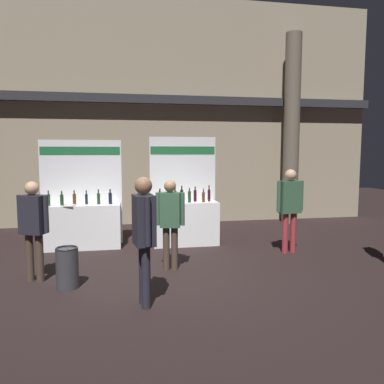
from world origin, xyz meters
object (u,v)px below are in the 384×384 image
at_px(exhibitor_booth_1, 185,218).
at_px(visitor_1, 33,222).
at_px(visitor_2, 170,217).
at_px(visitor_4, 290,203).
at_px(visitor_0, 144,229).
at_px(exhibitor_booth_0, 81,221).
at_px(trash_bin, 67,268).

xyz_separation_m(exhibitor_booth_1, visitor_1, (-2.83, -2.08, 0.37)).
bearing_deg(visitor_2, visitor_4, 27.10).
bearing_deg(visitor_0, visitor_1, 43.48).
bearing_deg(visitor_4, visitor_0, -149.74).
height_order(exhibitor_booth_0, exhibitor_booth_1, exhibitor_booth_1).
distance_m(exhibitor_booth_0, visitor_2, 2.65).
relative_size(exhibitor_booth_0, trash_bin, 3.71).
xyz_separation_m(visitor_0, visitor_1, (-1.71, 1.33, -0.09)).
height_order(exhibitor_booth_0, visitor_1, exhibitor_booth_0).
relative_size(exhibitor_booth_0, visitor_4, 1.36).
bearing_deg(exhibitor_booth_0, visitor_1, -103.16).
relative_size(exhibitor_booth_1, visitor_1, 1.50).
relative_size(exhibitor_booth_1, visitor_2, 1.52).
distance_m(exhibitor_booth_1, visitor_2, 1.98).
height_order(visitor_2, visitor_4, visitor_4).
bearing_deg(trash_bin, visitor_1, 143.42).
distance_m(trash_bin, visitor_0, 1.64).
xyz_separation_m(exhibitor_booth_0, visitor_4, (4.35, -1.25, 0.47)).
relative_size(exhibitor_booth_1, trash_bin, 3.83).
bearing_deg(visitor_1, visitor_4, 33.52).
bearing_deg(visitor_4, exhibitor_booth_0, 158.67).
bearing_deg(visitor_1, exhibitor_booth_1, 59.14).
distance_m(exhibitor_booth_0, exhibitor_booth_1, 2.32).
bearing_deg(exhibitor_booth_1, trash_bin, -132.08).
bearing_deg(exhibitor_booth_0, exhibitor_booth_1, -2.31).
distance_m(visitor_0, visitor_2, 1.64).
bearing_deg(visitor_2, trash_bin, -147.59).
distance_m(visitor_1, visitor_2, 2.27).
bearing_deg(exhibitor_booth_1, visitor_2, -106.92).
height_order(visitor_1, visitor_2, visitor_1).
bearing_deg(visitor_0, visitor_4, -63.22).
relative_size(exhibitor_booth_0, exhibitor_booth_1, 0.97).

